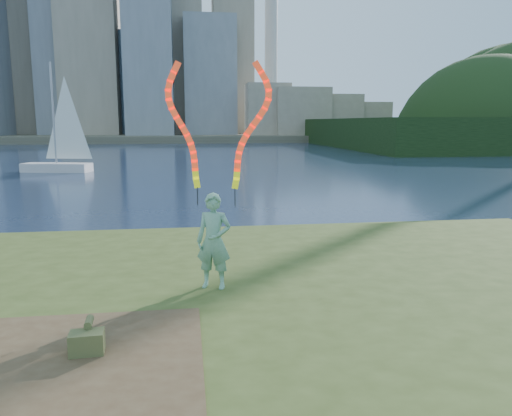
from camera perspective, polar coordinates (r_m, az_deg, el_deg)
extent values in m
plane|color=#1A2741|center=(9.41, -2.96, -12.12)|extent=(320.00, 320.00, 0.00)
cube|color=#374619|center=(7.09, -1.12, -18.49)|extent=(20.00, 18.00, 0.30)
cube|color=#374619|center=(7.24, -1.42, -15.63)|extent=(17.00, 15.00, 0.30)
cube|color=#374619|center=(7.32, -1.61, -13.19)|extent=(14.00, 12.00, 0.30)
cube|color=#47331E|center=(6.30, -21.48, -16.29)|extent=(3.20, 3.00, 0.02)
cube|color=#514B3B|center=(103.74, -7.60, 8.09)|extent=(320.00, 40.00, 1.20)
imported|color=#1F7246|center=(8.19, -4.85, -3.79)|extent=(0.67, 0.54, 1.58)
cylinder|color=black|center=(8.24, -6.70, 1.36)|extent=(0.02, 0.02, 0.30)
cylinder|color=black|center=(8.07, -2.42, 1.24)|extent=(0.02, 0.02, 0.30)
cube|color=#4D5029|center=(6.39, -18.77, -14.44)|extent=(0.41, 0.29, 0.28)
cylinder|color=#4D5029|center=(6.49, -18.55, -12.25)|extent=(0.11, 0.27, 0.09)
cube|color=beige|center=(38.43, -21.80, 4.28)|extent=(4.98, 2.58, 0.67)
cylinder|color=gray|center=(38.30, -22.15, 9.81)|extent=(0.13, 0.13, 7.24)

